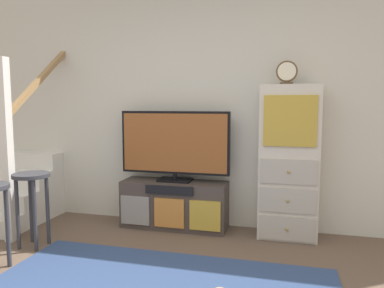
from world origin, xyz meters
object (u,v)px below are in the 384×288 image
television (175,144)px  side_cabinet (289,163)px  media_console (174,205)px  desk_clock (287,73)px  bar_stool_far (32,192)px

television → side_cabinet: bearing=-0.7°
media_console → desk_clock: size_ratio=5.02×
media_console → bar_stool_far: 1.45m
side_cabinet → desk_clock: size_ratio=6.71×
media_console → side_cabinet: side_cabinet is taller
television → bar_stool_far: (-1.14, -0.88, -0.40)m
desk_clock → bar_stool_far: (-2.30, -0.85, -1.13)m
side_cabinet → desk_clock: bearing=-160.6°
television → side_cabinet: (1.20, -0.01, -0.15)m
side_cabinet → media_console: bearing=-179.5°
side_cabinet → television: bearing=179.3°
television → side_cabinet: 1.21m
side_cabinet → bar_stool_far: side_cabinet is taller
desk_clock → bar_stool_far: bearing=-159.8°
desk_clock → side_cabinet: bearing=19.4°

